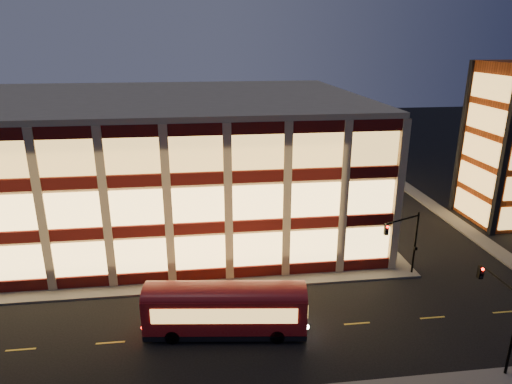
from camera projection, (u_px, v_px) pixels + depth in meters
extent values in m
plane|color=black|center=(148.00, 296.00, 37.95)|extent=(200.00, 200.00, 0.00)
cube|color=#514F4C|center=(113.00, 291.00, 38.51)|extent=(54.00, 2.00, 0.15)
cube|color=#514F4C|center=(349.00, 210.00, 56.66)|extent=(2.00, 30.00, 0.15)
cube|color=#514F4C|center=(433.00, 206.00, 57.97)|extent=(2.00, 30.00, 0.15)
cube|color=tan|center=(130.00, 163.00, 51.32)|extent=(50.00, 30.00, 14.00)
cube|color=tan|center=(124.00, 98.00, 48.99)|extent=(50.40, 30.40, 0.50)
cube|color=#470C0A|center=(114.00, 280.00, 39.15)|extent=(50.10, 0.25, 1.00)
cube|color=#EBB762|center=(111.00, 258.00, 38.50)|extent=(49.00, 0.20, 3.00)
cube|color=#470C0A|center=(343.00, 206.00, 56.37)|extent=(0.25, 30.10, 1.00)
cube|color=#EBB762|center=(344.00, 190.00, 55.69)|extent=(0.20, 29.00, 3.00)
cube|color=#470C0A|center=(108.00, 233.00, 37.74)|extent=(50.10, 0.25, 1.00)
cube|color=#EBB762|center=(106.00, 209.00, 37.08)|extent=(49.00, 0.20, 3.00)
cube|color=#470C0A|center=(345.00, 172.00, 54.95)|extent=(0.25, 30.10, 1.00)
cube|color=#EBB762|center=(346.00, 155.00, 54.28)|extent=(0.20, 29.00, 3.00)
cube|color=#470C0A|center=(103.00, 182.00, 36.33)|extent=(50.10, 0.25, 1.00)
cube|color=#EBB762|center=(100.00, 156.00, 35.67)|extent=(49.00, 0.20, 3.00)
cube|color=#470C0A|center=(347.00, 136.00, 53.54)|extent=(0.25, 30.10, 1.00)
cube|color=#EBB762|center=(348.00, 118.00, 52.87)|extent=(0.20, 29.00, 3.00)
cube|color=black|center=(505.00, 154.00, 46.89)|extent=(0.60, 0.60, 18.00)
cube|color=black|center=(462.00, 138.00, 54.41)|extent=(0.60, 0.60, 18.00)
cube|color=#F1B254|center=(472.00, 206.00, 52.95)|extent=(0.16, 6.60, 2.60)
cube|color=#F1B254|center=(476.00, 178.00, 51.86)|extent=(0.16, 6.60, 2.60)
cube|color=#F1B254|center=(481.00, 149.00, 50.77)|extent=(0.16, 6.60, 2.60)
cube|color=#F1B254|center=(486.00, 119.00, 49.68)|extent=(0.16, 6.60, 2.60)
cube|color=#F1B254|center=(491.00, 87.00, 48.59)|extent=(0.16, 6.60, 2.60)
cylinder|color=black|center=(415.00, 243.00, 40.56)|extent=(0.18, 0.18, 6.00)
cylinder|color=black|center=(403.00, 219.00, 38.78)|extent=(3.56, 1.63, 0.14)
cube|color=black|center=(386.00, 229.00, 38.02)|extent=(0.32, 0.32, 0.95)
sphere|color=#FF0C05|center=(388.00, 227.00, 37.76)|extent=(0.20, 0.20, 0.20)
cube|color=black|center=(416.00, 248.00, 40.50)|extent=(0.25, 0.18, 0.28)
cylinder|color=black|center=(500.00, 280.00, 29.07)|extent=(0.14, 4.00, 0.14)
cube|color=black|center=(481.00, 272.00, 31.11)|extent=(0.32, 0.32, 0.95)
sphere|color=#FF0C05|center=(483.00, 269.00, 30.85)|extent=(0.20, 0.20, 0.20)
cube|color=maroon|center=(225.00, 309.00, 32.65)|extent=(11.73, 4.22, 2.64)
cube|color=black|center=(226.00, 327.00, 33.15)|extent=(11.73, 4.22, 0.40)
cylinder|color=black|center=(172.00, 337.00, 31.89)|extent=(1.07, 0.47, 1.03)
cylinder|color=black|center=(178.00, 316.00, 34.28)|extent=(1.07, 0.47, 1.03)
cylinder|color=black|center=(277.00, 336.00, 31.94)|extent=(1.07, 0.47, 1.03)
cylinder|color=black|center=(275.00, 316.00, 34.33)|extent=(1.07, 0.47, 1.03)
cube|color=#F1B254|center=(224.00, 316.00, 31.16)|extent=(10.03, 1.27, 1.15)
cube|color=#F1B254|center=(226.00, 294.00, 33.93)|extent=(10.03, 1.27, 1.15)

